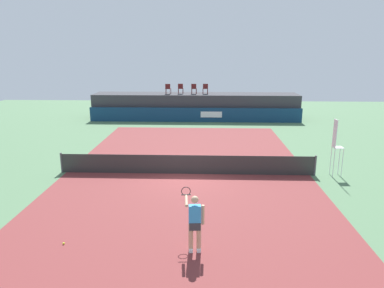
{
  "coord_description": "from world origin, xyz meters",
  "views": [
    {
      "loc": [
        0.89,
        -16.79,
        5.83
      ],
      "look_at": [
        0.18,
        2.0,
        1.0
      ],
      "focal_mm": 33.8,
      "sensor_mm": 36.0,
      "label": 1
    }
  ],
  "objects_px": {
    "net_post_far": "(315,166)",
    "tennis_player": "(195,221)",
    "spectator_chair_right": "(205,88)",
    "spectator_chair_far_left": "(168,88)",
    "spectator_chair_center": "(194,88)",
    "umpire_chair": "(336,144)",
    "net_post_near": "(62,163)",
    "tennis_ball": "(64,243)",
    "spectator_chair_left": "(181,88)"
  },
  "relations": [
    {
      "from": "umpire_chair",
      "to": "tennis_ball",
      "type": "relative_size",
      "value": 40.59
    },
    {
      "from": "net_post_far",
      "to": "tennis_player",
      "type": "distance_m",
      "value": 8.99
    },
    {
      "from": "spectator_chair_right",
      "to": "net_post_far",
      "type": "bearing_deg",
      "value": -70.6
    },
    {
      "from": "spectator_chair_right",
      "to": "umpire_chair",
      "type": "distance_m",
      "value": 16.43
    },
    {
      "from": "net_post_near",
      "to": "umpire_chair",
      "type": "bearing_deg",
      "value": -0.01
    },
    {
      "from": "spectator_chair_far_left",
      "to": "tennis_ball",
      "type": "distance_m",
      "value": 21.96
    },
    {
      "from": "net_post_far",
      "to": "tennis_player",
      "type": "xyz_separation_m",
      "value": [
        -5.6,
        -7.02,
        0.46
      ]
    },
    {
      "from": "spectator_chair_center",
      "to": "umpire_chair",
      "type": "distance_m",
      "value": 16.78
    },
    {
      "from": "tennis_ball",
      "to": "spectator_chair_right",
      "type": "bearing_deg",
      "value": 78.83
    },
    {
      "from": "spectator_chair_left",
      "to": "net_post_far",
      "type": "relative_size",
      "value": 0.89
    },
    {
      "from": "spectator_chair_right",
      "to": "umpire_chair",
      "type": "xyz_separation_m",
      "value": [
        6.22,
        -15.17,
        -1.11
      ]
    },
    {
      "from": "spectator_chair_center",
      "to": "tennis_ball",
      "type": "distance_m",
      "value": 22.35
    },
    {
      "from": "spectator_chair_far_left",
      "to": "spectator_chair_center",
      "type": "distance_m",
      "value": 2.27
    },
    {
      "from": "spectator_chair_left",
      "to": "umpire_chair",
      "type": "height_order",
      "value": "spectator_chair_left"
    },
    {
      "from": "spectator_chair_far_left",
      "to": "spectator_chair_right",
      "type": "xyz_separation_m",
      "value": [
        3.27,
        0.23,
        0.0
      ]
    },
    {
      "from": "spectator_chair_far_left",
      "to": "net_post_far",
      "type": "relative_size",
      "value": 0.89
    },
    {
      "from": "tennis_ball",
      "to": "net_post_near",
      "type": "bearing_deg",
      "value": 111.66
    },
    {
      "from": "tennis_ball",
      "to": "umpire_chair",
      "type": "bearing_deg",
      "value": 32.89
    },
    {
      "from": "spectator_chair_far_left",
      "to": "spectator_chair_right",
      "type": "height_order",
      "value": "same"
    },
    {
      "from": "spectator_chair_right",
      "to": "net_post_far",
      "type": "relative_size",
      "value": 0.89
    },
    {
      "from": "net_post_near",
      "to": "tennis_ball",
      "type": "relative_size",
      "value": 14.71
    },
    {
      "from": "spectator_chair_far_left",
      "to": "umpire_chair",
      "type": "relative_size",
      "value": 0.32
    },
    {
      "from": "spectator_chair_right",
      "to": "tennis_player",
      "type": "distance_m",
      "value": 22.26
    },
    {
      "from": "spectator_chair_center",
      "to": "tennis_ball",
      "type": "xyz_separation_m",
      "value": [
        -3.34,
        -21.94,
        -2.66
      ]
    },
    {
      "from": "spectator_chair_left",
      "to": "spectator_chair_right",
      "type": "height_order",
      "value": "same"
    },
    {
      "from": "net_post_near",
      "to": "tennis_ball",
      "type": "bearing_deg",
      "value": -68.34
    },
    {
      "from": "spectator_chair_center",
      "to": "umpire_chair",
      "type": "bearing_deg",
      "value": -64.44
    },
    {
      "from": "spectator_chair_left",
      "to": "tennis_ball",
      "type": "distance_m",
      "value": 22.27
    },
    {
      "from": "spectator_chair_center",
      "to": "tennis_player",
      "type": "bearing_deg",
      "value": -88.07
    },
    {
      "from": "umpire_chair",
      "to": "net_post_near",
      "type": "distance_m",
      "value": 13.33
    },
    {
      "from": "spectator_chair_far_left",
      "to": "umpire_chair",
      "type": "height_order",
      "value": "spectator_chair_far_left"
    },
    {
      "from": "spectator_chair_far_left",
      "to": "umpire_chair",
      "type": "bearing_deg",
      "value": -57.58
    },
    {
      "from": "spectator_chair_center",
      "to": "net_post_far",
      "type": "xyz_separation_m",
      "value": [
        6.34,
        -15.11,
        -2.19
      ]
    },
    {
      "from": "spectator_chair_center",
      "to": "umpire_chair",
      "type": "relative_size",
      "value": 0.32
    },
    {
      "from": "spectator_chair_far_left",
      "to": "spectator_chair_center",
      "type": "height_order",
      "value": "same"
    },
    {
      "from": "spectator_chair_center",
      "to": "net_post_near",
      "type": "relative_size",
      "value": 0.89
    },
    {
      "from": "spectator_chair_left",
      "to": "spectator_chair_center",
      "type": "height_order",
      "value": "same"
    },
    {
      "from": "spectator_chair_far_left",
      "to": "net_post_near",
      "type": "bearing_deg",
      "value": -104.24
    },
    {
      "from": "net_post_near",
      "to": "spectator_chair_far_left",
      "type": "bearing_deg",
      "value": 75.76
    },
    {
      "from": "spectator_chair_far_left",
      "to": "spectator_chair_left",
      "type": "height_order",
      "value": "same"
    },
    {
      "from": "net_post_near",
      "to": "tennis_ball",
      "type": "xyz_separation_m",
      "value": [
        2.71,
        -6.84,
        -0.46
      ]
    },
    {
      "from": "spectator_chair_center",
      "to": "tennis_ball",
      "type": "height_order",
      "value": "spectator_chair_center"
    },
    {
      "from": "spectator_chair_far_left",
      "to": "tennis_player",
      "type": "relative_size",
      "value": 0.5
    },
    {
      "from": "spectator_chair_left",
      "to": "net_post_far",
      "type": "distance_m",
      "value": 17.07
    },
    {
      "from": "net_post_near",
      "to": "tennis_player",
      "type": "relative_size",
      "value": 0.56
    },
    {
      "from": "spectator_chair_left",
      "to": "tennis_player",
      "type": "xyz_separation_m",
      "value": [
        1.92,
        -22.19,
        -1.73
      ]
    },
    {
      "from": "spectator_chair_right",
      "to": "spectator_chair_left",
      "type": "bearing_deg",
      "value": -179.96
    },
    {
      "from": "spectator_chair_left",
      "to": "spectator_chair_right",
      "type": "xyz_separation_m",
      "value": [
        2.18,
        0.0,
        0.0
      ]
    },
    {
      "from": "net_post_near",
      "to": "tennis_ball",
      "type": "height_order",
      "value": "net_post_near"
    },
    {
      "from": "spectator_chair_center",
      "to": "net_post_far",
      "type": "distance_m",
      "value": 16.53
    }
  ]
}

